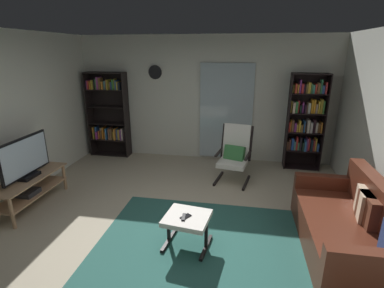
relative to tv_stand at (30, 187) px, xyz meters
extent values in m
plane|color=#B2A68D|center=(2.30, -0.29, -0.31)|extent=(7.02, 7.02, 0.00)
cube|color=silver|center=(2.30, 2.61, 0.99)|extent=(5.60, 0.06, 2.60)
cube|color=silver|center=(2.77, 2.55, 0.74)|extent=(1.10, 0.01, 2.00)
cube|color=#295A52|center=(2.68, -0.52, -0.31)|extent=(2.53, 2.13, 0.01)
cube|color=tan|center=(0.00, 0.01, 0.15)|extent=(0.45, 1.28, 0.02)
cube|color=tan|center=(0.00, 0.01, -0.10)|extent=(0.41, 1.22, 0.02)
cylinder|color=tan|center=(0.17, -0.58, -0.09)|extent=(0.05, 0.05, 0.45)
cylinder|color=tan|center=(0.17, 0.60, -0.09)|extent=(0.05, 0.05, 0.45)
cylinder|color=tan|center=(-0.17, 0.60, -0.09)|extent=(0.05, 0.05, 0.45)
cube|color=#28282D|center=(0.00, -0.06, -0.05)|extent=(0.27, 0.28, 0.07)
cube|color=black|center=(0.00, 0.01, 0.18)|extent=(0.20, 0.32, 0.05)
cube|color=black|center=(0.00, 0.01, 0.49)|extent=(0.04, 0.95, 0.57)
cube|color=silver|center=(0.02, 0.01, 0.49)|extent=(0.01, 0.89, 0.51)
cube|color=black|center=(-0.23, 2.39, 0.61)|extent=(0.02, 0.30, 1.85)
cube|color=black|center=(0.62, 2.39, 0.61)|extent=(0.02, 0.30, 1.85)
cube|color=black|center=(0.20, 2.53, 0.61)|extent=(0.87, 0.02, 1.85)
cube|color=black|center=(0.20, 2.39, -0.30)|extent=(0.84, 0.28, 0.02)
cube|color=black|center=(0.20, 2.39, 0.06)|extent=(0.84, 0.28, 0.02)
cube|color=black|center=(0.20, 2.39, 0.43)|extent=(0.84, 0.28, 0.02)
cube|color=black|center=(0.20, 2.39, 0.80)|extent=(0.84, 0.28, 0.02)
cube|color=black|center=(0.20, 2.39, 1.17)|extent=(0.84, 0.28, 0.02)
cube|color=black|center=(0.20, 2.39, 1.52)|extent=(0.84, 0.28, 0.02)
cube|color=orange|center=(-0.19, 2.39, 0.20)|extent=(0.04, 0.13, 0.26)
cube|color=#9E972B|center=(-0.16, 2.40, 0.14)|extent=(0.03, 0.23, 0.15)
cube|color=#3066B8|center=(-0.12, 2.40, 0.20)|extent=(0.03, 0.14, 0.27)
cube|color=#993393|center=(-0.09, 2.37, 0.15)|extent=(0.03, 0.20, 0.17)
cube|color=orange|center=(-0.05, 2.37, 0.15)|extent=(0.03, 0.11, 0.17)
cube|color=beige|center=(-0.01, 2.41, 0.19)|extent=(0.03, 0.12, 0.25)
cube|color=brown|center=(0.02, 2.39, 0.17)|extent=(0.02, 0.23, 0.20)
cube|color=orange|center=(0.05, 2.40, 0.20)|extent=(0.02, 0.20, 0.27)
cube|color=orange|center=(0.09, 2.38, 0.15)|extent=(0.03, 0.12, 0.17)
cube|color=#2D69AC|center=(0.13, 2.38, 0.19)|extent=(0.03, 0.19, 0.25)
cube|color=beige|center=(0.18, 2.40, 0.17)|extent=(0.04, 0.13, 0.21)
cube|color=brown|center=(0.21, 2.39, 0.20)|extent=(0.02, 0.23, 0.26)
cube|color=brown|center=(0.25, 2.39, 0.19)|extent=(0.04, 0.21, 0.24)
cube|color=gold|center=(0.30, 2.39, 0.15)|extent=(0.04, 0.13, 0.17)
cube|color=orange|center=(0.34, 2.38, 0.19)|extent=(0.03, 0.23, 0.26)
cube|color=#3C5DAD|center=(0.38, 2.39, 0.19)|extent=(0.03, 0.16, 0.24)
cube|color=#A39038|center=(0.43, 2.41, 0.18)|extent=(0.04, 0.21, 0.23)
cube|color=#92459B|center=(0.47, 2.38, 0.19)|extent=(0.02, 0.18, 0.24)
cube|color=beige|center=(0.51, 2.39, 0.20)|extent=(0.03, 0.18, 0.27)
cube|color=black|center=(0.56, 2.37, 0.15)|extent=(0.04, 0.14, 0.17)
cube|color=#883E8B|center=(-0.20, 2.40, 1.27)|extent=(0.02, 0.23, 0.19)
cube|color=red|center=(-0.16, 2.37, 1.27)|extent=(0.02, 0.21, 0.18)
cube|color=orange|center=(-0.13, 2.40, 1.26)|extent=(0.02, 0.24, 0.17)
cube|color=gold|center=(-0.09, 2.40, 1.27)|extent=(0.03, 0.21, 0.19)
cube|color=black|center=(-0.05, 2.40, 1.28)|extent=(0.04, 0.11, 0.21)
cube|color=#358347|center=(0.00, 2.38, 1.29)|extent=(0.03, 0.13, 0.23)
cube|color=#A0408A|center=(0.04, 2.40, 1.31)|extent=(0.04, 0.21, 0.26)
cube|color=brown|center=(0.09, 2.38, 1.30)|extent=(0.04, 0.16, 0.24)
cube|color=orange|center=(0.14, 2.40, 1.26)|extent=(0.04, 0.19, 0.17)
cube|color=#57939B|center=(0.20, 2.37, 1.27)|extent=(0.04, 0.11, 0.18)
cube|color=brown|center=(0.24, 2.39, 1.28)|extent=(0.03, 0.17, 0.21)
cube|color=#A9932B|center=(0.28, 2.37, 1.28)|extent=(0.02, 0.24, 0.21)
cube|color=brown|center=(0.31, 2.37, 1.26)|extent=(0.02, 0.11, 0.16)
cube|color=#3A58A3|center=(0.34, 2.38, 1.26)|extent=(0.03, 0.11, 0.16)
cube|color=#3D913C|center=(0.38, 2.39, 1.28)|extent=(0.03, 0.16, 0.21)
cube|color=olive|center=(0.42, 2.39, 1.29)|extent=(0.02, 0.13, 0.23)
cube|color=#325EA5|center=(0.45, 2.40, 1.28)|extent=(0.03, 0.21, 0.20)
cube|color=gold|center=(0.49, 2.40, 1.26)|extent=(0.03, 0.24, 0.17)
cube|color=black|center=(0.53, 2.37, 1.26)|extent=(0.04, 0.18, 0.16)
cube|color=black|center=(4.00, 2.33, 0.63)|extent=(0.02, 0.30, 1.89)
cube|color=black|center=(4.67, 2.33, 0.63)|extent=(0.02, 0.30, 1.89)
cube|color=black|center=(4.33, 2.47, 0.63)|extent=(0.69, 0.02, 1.89)
cube|color=black|center=(4.33, 2.33, -0.30)|extent=(0.65, 0.28, 0.02)
cube|color=black|center=(4.33, 2.33, 0.07)|extent=(0.65, 0.28, 0.02)
cube|color=black|center=(4.33, 2.33, 0.44)|extent=(0.65, 0.28, 0.02)
cube|color=black|center=(4.33, 2.33, 0.82)|extent=(0.65, 0.28, 0.02)
cube|color=black|center=(4.33, 2.33, 1.20)|extent=(0.65, 0.28, 0.02)
cube|color=black|center=(4.33, 2.33, 1.56)|extent=(0.65, 0.28, 0.02)
cube|color=brown|center=(4.04, 2.32, 0.16)|extent=(0.03, 0.18, 0.17)
cube|color=brown|center=(4.08, 2.34, 0.18)|extent=(0.04, 0.14, 0.21)
cube|color=blue|center=(4.13, 2.31, 0.19)|extent=(0.04, 0.14, 0.23)
cube|color=#5B9892|center=(4.17, 2.34, 0.16)|extent=(0.03, 0.18, 0.18)
cube|color=red|center=(4.21, 2.33, 0.20)|extent=(0.03, 0.17, 0.26)
cube|color=#3E7C4D|center=(4.25, 2.31, 0.15)|extent=(0.03, 0.11, 0.16)
cube|color=#28242E|center=(4.28, 2.31, 0.20)|extent=(0.03, 0.13, 0.26)
cube|color=black|center=(4.33, 2.31, 0.16)|extent=(0.04, 0.18, 0.18)
cube|color=#3269AF|center=(4.37, 2.32, 0.18)|extent=(0.03, 0.24, 0.21)
cube|color=#8B3E85|center=(4.40, 2.33, 0.20)|extent=(0.02, 0.21, 0.25)
cube|color=#C73635|center=(4.44, 2.32, 0.20)|extent=(0.04, 0.12, 0.25)
cube|color=#1A2832|center=(4.49, 2.33, 0.19)|extent=(0.04, 0.21, 0.22)
cube|color=#C13D35|center=(4.54, 2.34, 0.18)|extent=(0.03, 0.18, 0.22)
cube|color=gold|center=(4.57, 2.34, 0.20)|extent=(0.02, 0.18, 0.25)
cube|color=#315AB1|center=(4.61, 2.33, 0.15)|extent=(0.04, 0.19, 0.15)
cube|color=red|center=(4.03, 2.34, 0.54)|extent=(0.03, 0.21, 0.19)
cube|color=orange|center=(4.06, 2.31, 0.57)|extent=(0.02, 0.10, 0.23)
cube|color=brown|center=(4.09, 2.33, 0.57)|extent=(0.03, 0.20, 0.23)
cube|color=purple|center=(4.15, 2.34, 0.54)|extent=(0.04, 0.20, 0.17)
cube|color=gold|center=(4.18, 2.33, 0.53)|extent=(0.02, 0.20, 0.15)
cube|color=gold|center=(4.22, 2.31, 0.56)|extent=(0.03, 0.15, 0.22)
cube|color=brown|center=(4.27, 2.33, 0.53)|extent=(0.04, 0.19, 0.15)
cube|color=#2C61A9|center=(4.31, 2.33, 0.56)|extent=(0.02, 0.20, 0.23)
cube|color=brown|center=(4.34, 2.31, 0.54)|extent=(0.02, 0.10, 0.17)
cube|color=beige|center=(4.38, 2.32, 0.58)|extent=(0.04, 0.23, 0.25)
cube|color=#BCB3B1|center=(4.44, 2.31, 0.55)|extent=(0.04, 0.19, 0.20)
cube|color=#2D1921|center=(4.49, 2.33, 0.58)|extent=(0.04, 0.16, 0.26)
cube|color=beige|center=(4.54, 2.34, 0.55)|extent=(0.03, 0.20, 0.19)
cube|color=brown|center=(4.58, 2.32, 0.54)|extent=(0.04, 0.12, 0.18)
cube|color=orange|center=(4.63, 2.34, 0.55)|extent=(0.02, 0.21, 0.21)
cube|color=gold|center=(4.03, 2.31, 0.94)|extent=(0.02, 0.12, 0.22)
cube|color=beige|center=(4.08, 2.31, 0.93)|extent=(0.04, 0.21, 0.20)
cube|color=#358340|center=(4.13, 2.31, 0.94)|extent=(0.04, 0.15, 0.22)
cube|color=red|center=(4.17, 2.33, 0.94)|extent=(0.03, 0.12, 0.23)
cube|color=#192A25|center=(4.20, 2.32, 0.91)|extent=(0.03, 0.19, 0.16)
cube|color=#893586|center=(4.25, 2.32, 0.93)|extent=(0.03, 0.12, 0.20)
cube|color=#301D2D|center=(4.29, 2.31, 0.91)|extent=(0.03, 0.20, 0.16)
cube|color=brown|center=(4.32, 2.31, 0.92)|extent=(0.02, 0.12, 0.19)
cube|color=beige|center=(4.36, 2.32, 0.93)|extent=(0.04, 0.15, 0.20)
cube|color=orange|center=(4.41, 2.34, 0.96)|extent=(0.03, 0.16, 0.26)
cube|color=orange|center=(4.45, 2.31, 0.96)|extent=(0.04, 0.11, 0.26)
cube|color=beige|center=(4.50, 2.33, 0.92)|extent=(0.03, 0.13, 0.18)
cube|color=gold|center=(4.53, 2.33, 0.95)|extent=(0.03, 0.14, 0.24)
cube|color=#A88D2B|center=(4.58, 2.32, 0.96)|extent=(0.04, 0.14, 0.27)
cube|color=#44883E|center=(4.61, 2.32, 0.95)|extent=(0.03, 0.15, 0.24)
cube|color=olive|center=(4.04, 2.32, 1.28)|extent=(0.03, 0.11, 0.15)
cube|color=red|center=(4.07, 2.33, 1.30)|extent=(0.04, 0.23, 0.18)
cube|color=gold|center=(4.12, 2.34, 1.28)|extent=(0.03, 0.18, 0.16)
cube|color=#873291|center=(4.15, 2.32, 1.33)|extent=(0.02, 0.17, 0.25)
cube|color=red|center=(4.20, 2.31, 1.30)|extent=(0.04, 0.13, 0.18)
cube|color=#2B1C32|center=(4.24, 2.32, 1.29)|extent=(0.03, 0.11, 0.16)
cube|color=brown|center=(4.27, 2.35, 1.29)|extent=(0.03, 0.21, 0.18)
cube|color=gold|center=(4.31, 2.34, 1.30)|extent=(0.04, 0.19, 0.20)
cube|color=#3F7945|center=(4.36, 2.32, 1.29)|extent=(0.03, 0.17, 0.18)
cube|color=teal|center=(4.40, 2.31, 1.28)|extent=(0.03, 0.12, 0.16)
cube|color=#CE3E31|center=(4.44, 2.35, 1.29)|extent=(0.03, 0.19, 0.17)
cube|color=brown|center=(4.48, 2.32, 1.30)|extent=(0.04, 0.14, 0.19)
cube|color=#30794D|center=(4.53, 2.31, 1.34)|extent=(0.03, 0.12, 0.26)
cube|color=#385CAA|center=(4.57, 2.34, 1.28)|extent=(0.04, 0.17, 0.15)
cube|color=#C53539|center=(4.61, 2.31, 1.31)|extent=(0.03, 0.19, 0.21)
cube|color=#572819|center=(4.36, -0.27, -0.11)|extent=(0.89, 1.79, 0.40)
cube|color=#572819|center=(4.71, -0.27, 0.32)|extent=(0.18, 1.79, 0.46)
cube|color=#572819|center=(4.36, -1.10, 0.19)|extent=(0.89, 0.14, 0.20)
cube|color=#572819|center=(4.36, 0.55, 0.19)|extent=(0.89, 0.14, 0.20)
cube|color=brown|center=(4.58, -0.29, 0.26)|extent=(0.15, 0.38, 0.34)
cube|color=#CDB291|center=(4.58, -0.15, 0.26)|extent=(0.21, 0.40, 0.34)
cube|color=black|center=(3.25, 1.36, -0.29)|extent=(0.15, 0.60, 0.04)
cube|color=black|center=(3.29, 1.61, 0.37)|extent=(0.07, 0.18, 0.63)
cube|color=black|center=(3.25, 1.37, 0.23)|extent=(0.14, 0.52, 0.03)
cube|color=black|center=(2.74, 1.45, -0.29)|extent=(0.15, 0.60, 0.04)
cube|color=black|center=(2.78, 1.71, 0.37)|extent=(0.07, 0.18, 0.63)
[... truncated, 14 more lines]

